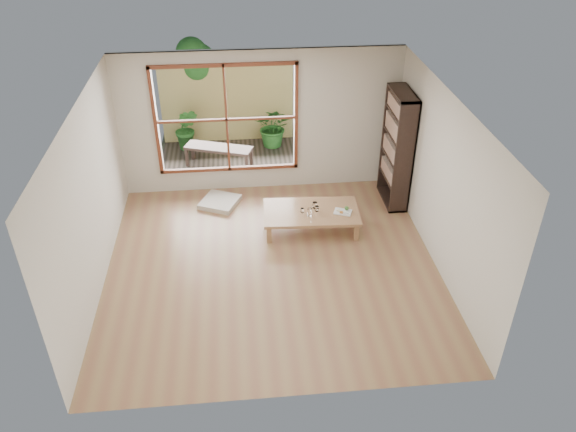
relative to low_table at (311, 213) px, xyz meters
name	(u,v)px	position (x,y,z in m)	size (l,w,h in m)	color
ground	(272,265)	(-0.73, -0.94, -0.30)	(5.00, 5.00, 0.00)	#9A784D
low_table	(311,213)	(0.00, 0.00, 0.00)	(1.62, 0.97, 0.34)	#98704A
floor_cushion	(220,202)	(-1.53, 0.93, -0.26)	(0.61, 0.61, 0.09)	beige
bookshelf	(397,149)	(1.59, 0.78, 0.72)	(0.33, 0.92, 2.05)	#2E1F19
glass_tall	(310,212)	(-0.05, -0.14, 0.11)	(0.07, 0.07, 0.14)	silver
glass_mid	(317,209)	(0.09, -0.01, 0.09)	(0.06, 0.06, 0.09)	silver
glass_short	(315,205)	(0.07, 0.09, 0.09)	(0.08, 0.08, 0.10)	silver
glass_small	(302,210)	(-0.15, -0.02, 0.08)	(0.06, 0.06, 0.07)	silver
food_tray	(343,211)	(0.52, -0.09, 0.06)	(0.34, 0.29, 0.09)	white
deck	(230,161)	(-1.33, 2.62, -0.30)	(2.80, 2.00, 0.05)	#3D332C
garden_bench	(219,150)	(-1.54, 2.38, 0.08)	(1.39, 0.82, 0.42)	#2E1F19
bamboo_fence	(227,102)	(-1.33, 3.62, 0.60)	(2.80, 0.06, 1.80)	tan
shrub_right	(274,127)	(-0.37, 3.19, 0.17)	(0.80, 0.69, 0.89)	#265D22
shrub_left	(187,129)	(-2.19, 3.22, 0.18)	(0.50, 0.41, 0.91)	#265D22
garden_tree	(192,64)	(-2.00, 3.92, 1.32)	(1.04, 0.85, 2.22)	#4C3D2D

